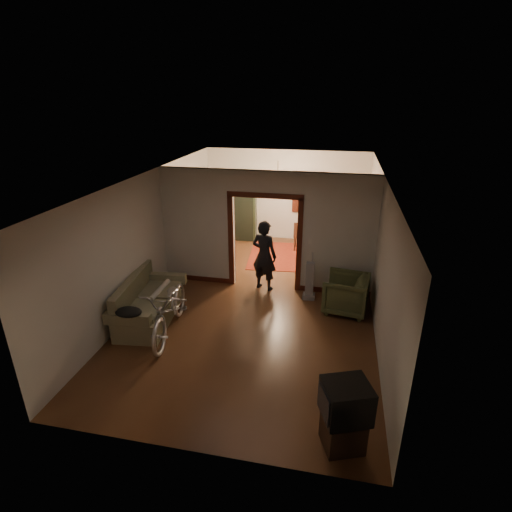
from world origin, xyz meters
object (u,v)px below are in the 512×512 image
(person, at_px, (264,256))
(desk, at_px, (322,236))
(locker, at_px, (241,209))
(sofa, at_px, (149,299))
(bicycle, at_px, (170,308))
(armchair, at_px, (346,294))

(person, height_order, desk, person)
(locker, relative_size, desk, 2.06)
(sofa, bearing_deg, person, 35.61)
(bicycle, height_order, person, person)
(armchair, xyz_separation_m, locker, (-3.29, 4.05, 0.55))
(sofa, xyz_separation_m, bicycle, (0.63, -0.41, 0.09))
(desk, bearing_deg, sofa, -111.19)
(sofa, bearing_deg, armchair, 9.79)
(locker, xyz_separation_m, desk, (2.58, -0.22, -0.61))
(bicycle, xyz_separation_m, desk, (2.61, 5.40, -0.19))
(armchair, relative_size, desk, 0.97)
(bicycle, relative_size, person, 1.21)
(bicycle, bearing_deg, desk, 57.00)
(armchair, distance_m, desk, 3.90)
(sofa, height_order, locker, locker)
(person, relative_size, desk, 1.82)
(sofa, height_order, armchair, sofa)
(armchair, bearing_deg, sofa, -65.27)
(bicycle, xyz_separation_m, person, (1.41, 2.26, 0.31))
(person, height_order, locker, locker)
(bicycle, distance_m, person, 2.68)
(sofa, relative_size, person, 1.15)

